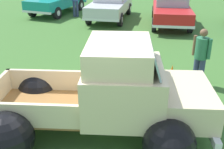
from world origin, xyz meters
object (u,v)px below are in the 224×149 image
at_px(spectator_1, 201,54).
at_px(lane_cone_0, 171,76).
at_px(vintage_pickup_truck, 110,99).
at_px(show_car_0, 57,0).
at_px(show_car_2, 171,9).
at_px(show_car_1, 110,5).

bearing_deg(spectator_1, lane_cone_0, -33.89).
height_order(vintage_pickup_truck, spectator_1, vintage_pickup_truck).
height_order(show_car_0, show_car_2, same).
bearing_deg(show_car_1, spectator_1, 28.39).
bearing_deg(lane_cone_0, show_car_1, 120.54).
bearing_deg(show_car_2, lane_cone_0, -2.86).
bearing_deg(spectator_1, show_car_1, -117.29).
distance_m(vintage_pickup_truck, spectator_1, 3.29).
bearing_deg(show_car_2, vintage_pickup_truck, -10.22).
xyz_separation_m(show_car_1, lane_cone_0, (4.33, -7.34, -0.47)).
bearing_deg(show_car_1, show_car_0, -104.98).
height_order(show_car_0, show_car_1, same).
relative_size(show_car_1, show_car_2, 0.95).
bearing_deg(show_car_0, show_car_1, 85.28).
xyz_separation_m(show_car_0, show_car_1, (3.51, -0.47, 0.00)).
relative_size(show_car_0, lane_cone_0, 6.91).
distance_m(show_car_0, spectator_1, 11.31).
relative_size(vintage_pickup_truck, show_car_1, 1.05).
bearing_deg(lane_cone_0, spectator_1, 29.16).
distance_m(show_car_2, lane_cone_0, 7.29).
bearing_deg(spectator_1, show_car_2, -138.81).
height_order(show_car_0, spectator_1, spectator_1).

